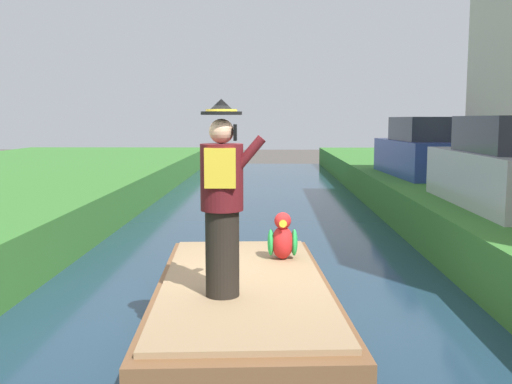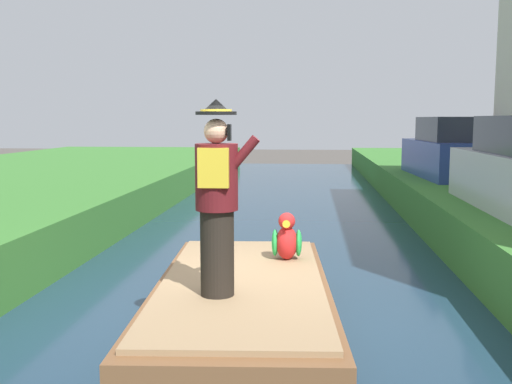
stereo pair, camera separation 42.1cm
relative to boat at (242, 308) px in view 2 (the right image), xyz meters
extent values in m
plane|color=#4C4742|center=(0.00, 0.27, -0.40)|extent=(80.00, 80.00, 0.00)
cube|color=#1E384C|center=(0.00, 0.27, -0.35)|extent=(5.71, 48.00, 0.10)
cube|color=brown|center=(0.00, 0.00, -0.02)|extent=(2.06, 4.30, 0.56)
cube|color=#997A56|center=(0.00, 0.00, 0.28)|extent=(1.89, 3.96, 0.05)
cylinder|color=black|center=(-0.17, -0.57, 0.72)|extent=(0.32, 0.32, 0.82)
cylinder|color=#561419|center=(-0.17, -0.57, 1.44)|extent=(0.40, 0.40, 0.62)
cube|color=gold|center=(-0.17, -0.76, 1.54)|extent=(0.28, 0.06, 0.36)
sphere|color=#DBA884|center=(-0.17, -0.57, 1.86)|extent=(0.23, 0.23, 0.23)
cylinder|color=black|center=(-0.17, -0.57, 2.03)|extent=(0.38, 0.38, 0.03)
cone|color=black|center=(-0.17, -0.57, 2.10)|extent=(0.26, 0.26, 0.12)
cylinder|color=gold|center=(-0.17, -0.57, 2.05)|extent=(0.29, 0.29, 0.02)
cylinder|color=#561419|center=(0.05, -0.61, 1.62)|extent=(0.38, 0.09, 0.43)
cube|color=black|center=(-0.04, -0.63, 1.85)|extent=(0.03, 0.08, 0.15)
ellipsoid|color=red|center=(0.43, 0.93, 0.51)|extent=(0.26, 0.32, 0.40)
sphere|color=red|center=(0.43, 0.89, 0.78)|extent=(0.20, 0.20, 0.20)
cone|color=yellow|center=(0.43, 0.79, 0.77)|extent=(0.09, 0.09, 0.09)
ellipsoid|color=green|center=(0.29, 0.93, 0.51)|extent=(0.08, 0.20, 0.32)
ellipsoid|color=green|center=(0.57, 0.93, 0.51)|extent=(0.08, 0.20, 0.32)
cube|color=#2D4293|center=(4.29, 9.35, 0.98)|extent=(1.91, 4.08, 0.90)
cube|color=#2D333D|center=(4.29, 9.15, 1.73)|extent=(1.56, 2.27, 0.60)
camera|label=1|loc=(0.26, -6.03, 1.98)|focal=41.59mm
camera|label=2|loc=(0.68, -6.01, 1.98)|focal=41.59mm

